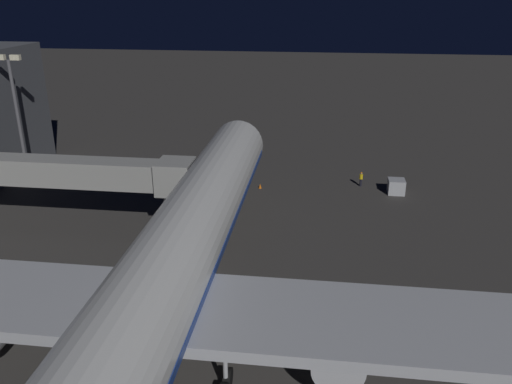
# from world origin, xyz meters

# --- Properties ---
(ground_plane) EXTENTS (320.00, 320.00, 0.00)m
(ground_plane) POSITION_xyz_m (0.00, 0.00, 0.00)
(ground_plane) COLOR #383533
(airliner_at_gate) EXTENTS (58.04, 66.21, 19.83)m
(airliner_at_gate) POSITION_xyz_m (-0.00, 9.40, 5.64)
(airliner_at_gate) COLOR silver
(airliner_at_gate) RESTS_ON ground_plane
(jet_bridge) EXTENTS (24.11, 3.40, 7.30)m
(jet_bridge) POSITION_xyz_m (12.81, -9.83, 5.77)
(jet_bridge) COLOR #9E9E99
(jet_bridge) RESTS_ON ground_plane
(apron_floodlight_mast) EXTENTS (2.90, 0.50, 15.16)m
(apron_floodlight_mast) POSITION_xyz_m (25.50, -20.60, 8.97)
(apron_floodlight_mast) COLOR #59595E
(apron_floodlight_mast) RESTS_ON ground_plane
(baggage_container_near_belt) EXTENTS (1.86, 1.83, 1.67)m
(baggage_container_near_belt) POSITION_xyz_m (-17.82, -23.11, 0.83)
(baggage_container_near_belt) COLOR #B7BABF
(baggage_container_near_belt) RESTS_ON ground_plane
(ground_crew_by_belt_loader) EXTENTS (0.40, 0.40, 1.78)m
(ground_crew_by_belt_loader) POSITION_xyz_m (-13.96, -24.91, 0.98)
(ground_crew_by_belt_loader) COLOR black
(ground_crew_by_belt_loader) RESTS_ON ground_plane
(traffic_cone_nose_port) EXTENTS (0.36, 0.36, 0.55)m
(traffic_cone_nose_port) POSITION_xyz_m (-2.20, -22.71, 0.28)
(traffic_cone_nose_port) COLOR orange
(traffic_cone_nose_port) RESTS_ON ground_plane
(traffic_cone_nose_starboard) EXTENTS (0.36, 0.36, 0.55)m
(traffic_cone_nose_starboard) POSITION_xyz_m (2.20, -22.71, 0.28)
(traffic_cone_nose_starboard) COLOR orange
(traffic_cone_nose_starboard) RESTS_ON ground_plane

